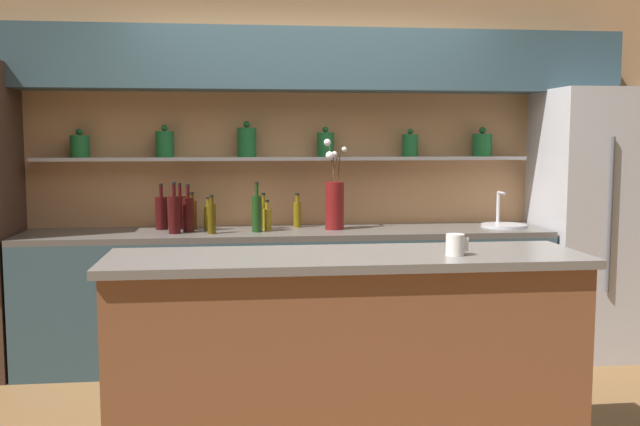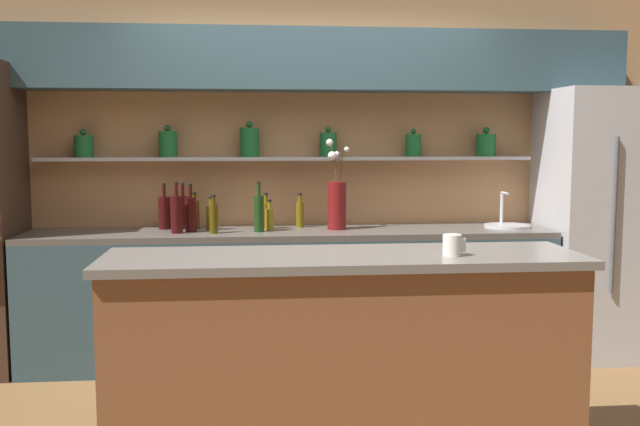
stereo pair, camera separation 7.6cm
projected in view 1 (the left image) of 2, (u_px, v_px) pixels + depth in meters
name	position (u px, v px, depth m)	size (l,w,h in m)	color
back_wall_unit	(306.00, 139.00, 5.15)	(5.20, 0.44, 2.60)	tan
back_counter_unit	(289.00, 296.00, 4.96)	(3.60, 0.62, 0.92)	#334C56
island_counter	(347.00, 361.00, 3.34)	(2.21, 0.61, 1.02)	brown
refrigerator	(605.00, 223.00, 5.13)	(0.93, 0.73, 1.89)	#B7B7BC
flower_vase	(334.00, 202.00, 4.94)	(0.17, 0.15, 0.63)	maroon
sink_fixture	(503.00, 224.00, 5.10)	(0.32, 0.32, 0.25)	#B7B7BC
bottle_oil_0	(263.00, 214.00, 4.98)	(0.06, 0.06, 0.25)	brown
bottle_wine_1	(174.00, 214.00, 4.73)	(0.08, 0.08, 0.34)	#380C0C
bottle_wine_2	(180.00, 212.00, 4.97)	(0.08, 0.08, 0.32)	#380C0C
bottle_wine_3	(161.00, 212.00, 4.94)	(0.08, 0.08, 0.32)	#380C0C
bottle_wine_4	(188.00, 214.00, 4.82)	(0.08, 0.08, 0.32)	#380C0C
bottle_oil_5	(267.00, 218.00, 4.91)	(0.06, 0.06, 0.21)	olive
bottle_wine_6	(257.00, 213.00, 4.81)	(0.07, 0.07, 0.34)	#193814
bottle_oil_7	(208.00, 217.00, 4.91)	(0.06, 0.06, 0.23)	brown
bottle_oil_8	(297.00, 213.00, 5.07)	(0.05, 0.05, 0.24)	brown
bottle_oil_9	(212.00, 218.00, 4.73)	(0.06, 0.06, 0.26)	#47380A
bottle_spirit_10	(192.00, 214.00, 4.93)	(0.07, 0.07, 0.26)	#4C2D0C
coffee_mug	(455.00, 245.00, 3.24)	(0.10, 0.08, 0.10)	silver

